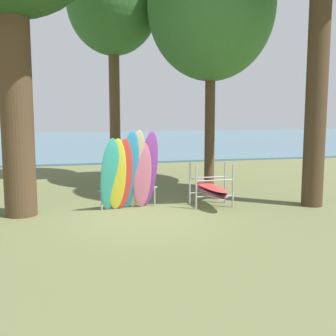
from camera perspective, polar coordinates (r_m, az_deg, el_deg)
The scene contains 6 objects.
ground_plane at distance 11.05m, azimuth -3.56°, elevation -6.60°, with size 80.00×80.00×0.00m, color #60663D.
lake_water at distance 39.98m, azimuth -11.46°, elevation 3.61°, with size 80.00×36.00×0.10m, color #477084.
tree_mid_behind at distance 17.40m, azimuth -7.48°, elevation 21.33°, with size 3.56×3.56×8.99m.
tree_far_left_back at distance 15.69m, azimuth 5.90°, elevation 20.93°, with size 4.46×4.46×8.93m.
leaning_board_pile at distance 11.62m, azimuth -5.21°, elevation -0.66°, with size 1.72×0.96×2.24m.
board_storage_rack at distance 12.20m, azimuth 5.87°, elevation -2.89°, with size 1.15×2.13×1.25m.
Camera 1 is at (-1.98, -10.53, 2.70)m, focal length 44.89 mm.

